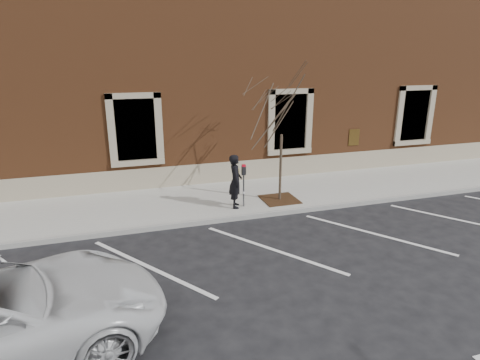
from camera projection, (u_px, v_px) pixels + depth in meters
name	position (u px, v px, depth m)	size (l,w,h in m)	color
ground	(246.00, 219.00, 12.67)	(120.00, 120.00, 0.00)	#28282B
sidewalk_near	(230.00, 198.00, 14.24)	(40.00, 3.50, 0.15)	#B8B6AD
curb_near	(246.00, 217.00, 12.60)	(40.00, 0.12, 0.15)	#9E9E99
parking_stripes	(271.00, 249.00, 10.66)	(28.00, 4.40, 0.01)	silver
building_civic	(194.00, 77.00, 18.54)	(40.00, 8.62, 8.00)	brown
man	(235.00, 181.00, 12.99)	(0.64, 0.42, 1.77)	black
parking_meter	(244.00, 178.00, 13.00)	(0.13, 0.10, 1.43)	#595B60
tree_grate	(280.00, 199.00, 13.89)	(1.19, 1.19, 0.03)	#391E12
sapling	(282.00, 116.00, 13.03)	(2.49, 2.49, 4.16)	#433A28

